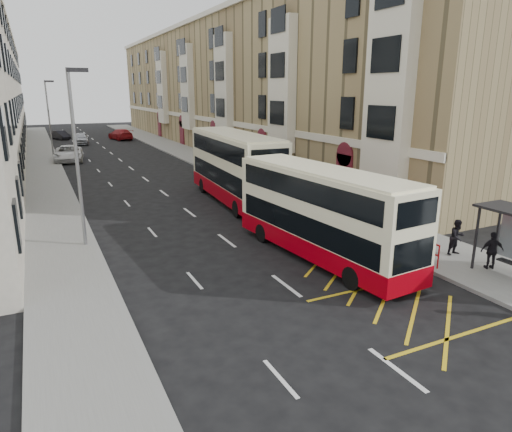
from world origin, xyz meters
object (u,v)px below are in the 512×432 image
white_van (68,154)px  car_red (121,134)px  pedestrian_far (492,251)px  double_decker_rear (235,168)px  street_lamp_near (77,149)px  pedestrian_mid (457,237)px  double_decker_front (322,214)px  car_dark (61,135)px  car_silver (81,138)px  street_lamp_far (49,116)px

white_van → car_red: size_ratio=1.06×
pedestrian_far → double_decker_rear: bearing=-48.2°
street_lamp_near → pedestrian_mid: street_lamp_near is taller
double_decker_front → white_van: size_ratio=1.74×
white_van → car_dark: 24.03m
street_lamp_near → car_red: 50.15m
car_silver → car_dark: 8.50m
street_lamp_far → pedestrian_mid: size_ratio=5.00×
double_decker_rear → pedestrian_far: 16.41m
pedestrian_mid → car_silver: 54.75m
pedestrian_mid → car_red: pedestrian_mid is taller
pedestrian_mid → pedestrian_far: 1.82m
street_lamp_far → car_dark: bearing=85.1°
pedestrian_far → white_van: (-13.16, 39.76, -0.11)m
street_lamp_far → car_red: (10.08, 18.98, -3.83)m
street_lamp_far → double_decker_rear: bearing=-68.1°
double_decker_front → double_decker_rear: bearing=81.3°
double_decker_front → street_lamp_far: bearing=99.4°
white_van → car_silver: bearing=86.5°
pedestrian_far → car_dark: (-12.54, 63.78, -0.27)m
street_lamp_near → pedestrian_mid: bearing=-30.5°
car_silver → street_lamp_far: bearing=-98.7°
car_red → double_decker_front: bearing=78.5°
pedestrian_mid → car_red: (-4.56, 57.59, -0.15)m
double_decker_rear → pedestrian_far: double_decker_rear is taller
double_decker_front → car_silver: bearing=90.8°
pedestrian_far → street_lamp_near: bearing=-10.3°
double_decker_rear → car_dark: (-7.93, 48.09, -1.65)m
pedestrian_mid → car_dark: 63.23m
street_lamp_far → double_decker_front: size_ratio=0.78×
car_silver → double_decker_rear: bearing=-75.2°
double_decker_front → pedestrian_mid: size_ratio=6.40×
double_decker_front → pedestrian_far: bearing=-43.8°
pedestrian_far → pedestrian_mid: bearing=-67.6°
car_dark → car_red: size_ratio=0.73×
double_decker_rear → pedestrian_mid: 14.70m
car_dark → car_red: 9.18m
double_decker_front → pedestrian_far: 7.02m
pedestrian_mid → car_silver: bearing=99.1°
white_van → pedestrian_far: bearing=-65.4°
white_van → pedestrian_mid: bearing=-64.4°
double_decker_front → car_dark: size_ratio=2.54×
street_lamp_near → car_red: bearing=78.4°
street_lamp_far → pedestrian_mid: (14.64, -38.62, -3.69)m
street_lamp_far → car_silver: (4.12, 15.11, -3.83)m
car_silver → pedestrian_far: bearing=-72.8°
street_lamp_near → double_decker_rear: (9.93, 5.25, -2.32)m
double_decker_front → car_dark: double_decker_front is taller
double_decker_rear → pedestrian_far: bearing=-70.0°
street_lamp_near → pedestrian_mid: size_ratio=5.00×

